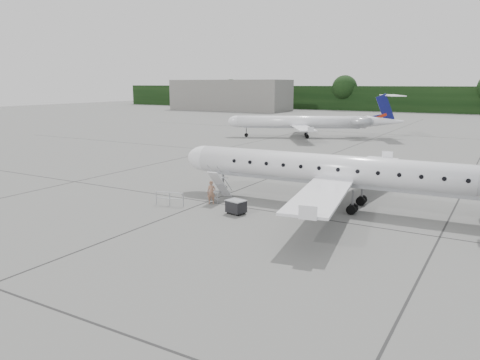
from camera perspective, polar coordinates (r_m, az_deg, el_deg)
The scene contains 9 objects.
ground at distance 29.76m, azimuth 3.31°, elevation -5.75°, with size 320.00×320.00×0.00m, color slate.
treeline at distance 155.94m, azimuth 25.85°, elevation 8.76°, with size 260.00×4.00×8.00m, color black.
terminal_building at distance 158.71m, azimuth -1.23°, elevation 10.31°, with size 40.00×14.00×10.00m, color slate.
main_regional_jet at distance 34.37m, azimuth 12.64°, elevation 2.90°, with size 29.85×21.49×7.65m, color white, non-canonical shape.
airstair at distance 36.18m, azimuth -2.47°, elevation -0.62°, with size 0.85×2.30×2.40m, color white, non-canonical shape.
passenger at distance 35.16m, azimuth -3.52°, elevation -1.52°, with size 0.64×0.42×1.77m, color #8F644E.
safety_railing at distance 35.10m, azimuth -8.57°, elevation -2.30°, with size 2.20×0.08×1.00m, color #979A9F, non-canonical shape.
baggage_cart at distance 32.52m, azimuth -0.48°, elevation -3.25°, with size 1.20×0.97×1.04m, color black, non-canonical shape.
bg_regional_left at distance 79.17m, azimuth 7.47°, elevation 7.76°, with size 27.35×19.69×7.17m, color white, non-canonical shape.
Camera 1 is at (12.80, -25.34, 8.93)m, focal length 35.00 mm.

